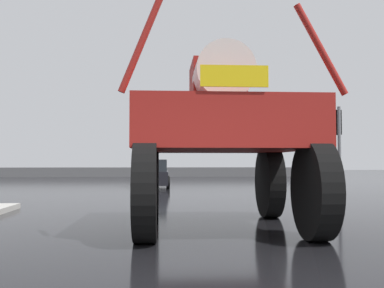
{
  "coord_description": "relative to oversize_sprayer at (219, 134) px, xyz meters",
  "views": [
    {
      "loc": [
        -0.84,
        -4.5,
        1.35
      ],
      "look_at": [
        0.22,
        8.52,
        1.89
      ],
      "focal_mm": 42.45,
      "sensor_mm": 36.0,
      "label": 1
    }
  ],
  "objects": [
    {
      "name": "sedan_ahead",
      "position": [
        -1.48,
        15.5,
        -1.24
      ],
      "size": [
        1.96,
        4.14,
        1.52
      ],
      "rotation": [
        0.0,
        0.0,
        1.55
      ],
      "color": "black",
      "rests_on": "ground"
    },
    {
      "name": "roadside_barrier",
      "position": [
        -0.5,
        34.39,
        -1.51
      ],
      "size": [
        32.98,
        0.24,
        0.9
      ],
      "primitive_type": "cube",
      "color": "#59595B",
      "rests_on": "ground"
    },
    {
      "name": "ground_plane",
      "position": [
        -0.5,
        13.09,
        -1.96
      ],
      "size": [
        120.0,
        120.0,
        0.0
      ],
      "primitive_type": "plane",
      "color": "black"
    },
    {
      "name": "oversize_sprayer",
      "position": [
        0.0,
        0.0,
        0.0
      ],
      "size": [
        3.96,
        5.19,
        4.19
      ],
      "rotation": [
        0.0,
        0.0,
        1.55
      ],
      "color": "black",
      "rests_on": "ground"
    },
    {
      "name": "traffic_signal_near_right",
      "position": [
        4.82,
        5.49,
        0.4
      ],
      "size": [
        0.24,
        0.54,
        3.24
      ],
      "color": "slate",
      "rests_on": "ground"
    }
  ]
}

